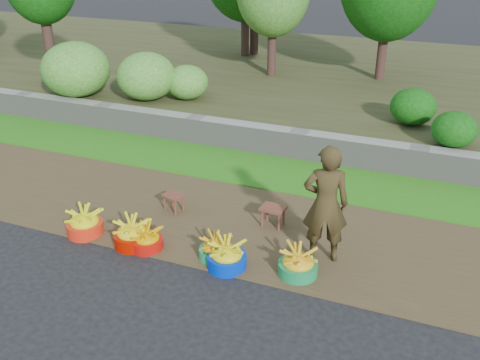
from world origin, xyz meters
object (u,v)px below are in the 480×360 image
at_px(stool_right, 273,211).
at_px(vendor_woman, 326,204).
at_px(basin_c, 147,239).
at_px(stool_left, 173,198).
at_px(basin_e, 227,256).
at_px(basin_d, 216,249).
at_px(basin_a, 85,223).
at_px(basin_b, 132,234).
at_px(basin_f, 298,264).

bearing_deg(stool_right, vendor_woman, -31.98).
height_order(basin_c, stool_left, basin_c).
distance_m(stool_left, stool_right, 1.62).
bearing_deg(basin_c, basin_e, 0.16).
bearing_deg(stool_right, basin_e, -100.62).
bearing_deg(basin_c, basin_d, 7.68).
xyz_separation_m(basin_a, basin_b, (0.81, -0.00, 0.00)).
xyz_separation_m(basin_d, vendor_woman, (1.35, 0.54, 0.69)).
bearing_deg(basin_b, vendor_woman, 14.45).
height_order(basin_c, basin_f, basin_f).
distance_m(basin_d, stool_left, 1.51).
relative_size(basin_a, basin_d, 1.16).
xyz_separation_m(stool_left, vendor_woman, (2.51, -0.42, 0.61)).
height_order(basin_b, basin_c, basin_b).
distance_m(basin_e, stool_right, 1.26).
xyz_separation_m(stool_left, stool_right, (1.61, 0.14, 0.03)).
distance_m(basin_a, basin_e, 2.28).
height_order(basin_e, stool_left, basin_e).
bearing_deg(stool_right, basin_b, -144.08).
relative_size(basin_a, vendor_woman, 0.32).
relative_size(basin_f, stool_right, 1.37).
bearing_deg(basin_e, vendor_woman, 30.80).
height_order(basin_b, stool_right, basin_b).
bearing_deg(basin_b, basin_a, 179.96).
height_order(basin_b, stool_left, basin_b).
bearing_deg(vendor_woman, stool_left, -24.70).
bearing_deg(vendor_woman, basin_c, 0.85).
relative_size(basin_c, vendor_woman, 0.27).
xyz_separation_m(basin_c, basin_f, (2.15, 0.18, 0.02)).
height_order(basin_a, basin_f, basin_a).
relative_size(basin_b, vendor_woman, 0.32).
relative_size(basin_b, basin_e, 1.01).
distance_m(basin_e, stool_left, 1.76).
bearing_deg(vendor_woman, basin_b, -0.76).
bearing_deg(basin_d, basin_e, -30.74).
bearing_deg(basin_f, basin_d, -177.51).
relative_size(basin_a, basin_e, 1.00).
height_order(basin_a, stool_right, basin_a).
height_order(basin_a, stool_left, basin_a).
xyz_separation_m(basin_e, stool_right, (0.23, 1.23, 0.09)).
bearing_deg(basin_d, stool_left, 140.35).
xyz_separation_m(basin_c, vendor_woman, (2.35, 0.68, 0.70)).
bearing_deg(basin_f, basin_e, -168.96).
bearing_deg(basin_a, basin_b, -0.04).
height_order(basin_b, basin_d, basin_b).
bearing_deg(basin_c, basin_b, 178.01).
distance_m(basin_b, basin_f, 2.40).
relative_size(stool_right, vendor_woman, 0.23).
relative_size(basin_d, basin_f, 0.88).
bearing_deg(basin_f, basin_b, -175.78).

